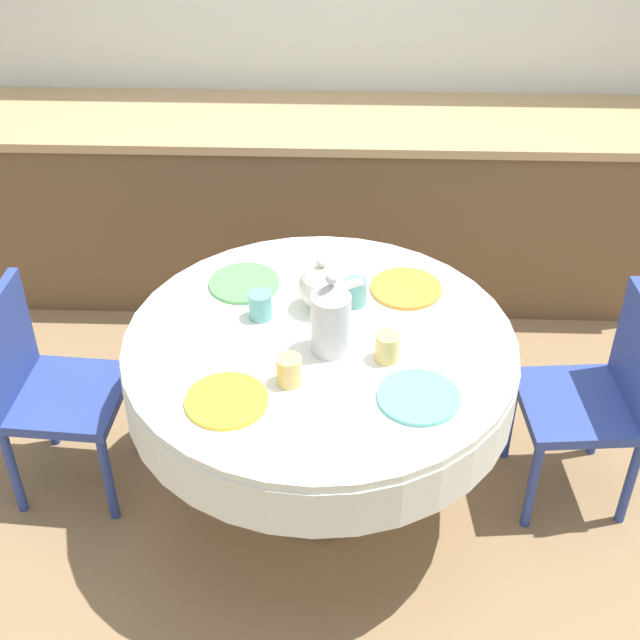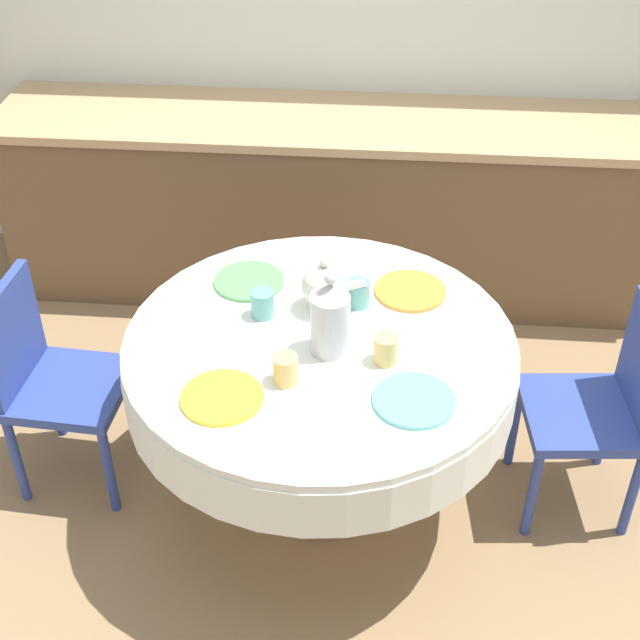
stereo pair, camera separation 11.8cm
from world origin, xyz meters
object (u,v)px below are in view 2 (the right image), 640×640
chair_right (49,375)px  chair_left (604,403)px  teapot (325,286)px  coffee_carafe (330,318)px

chair_right → chair_left: bearing=94.5°
chair_right → teapot: teapot is taller
chair_left → coffee_carafe: coffee_carafe is taller
chair_left → chair_right: 1.98m
chair_left → teapot: teapot is taller
coffee_carafe → chair_left: bearing=8.2°
chair_right → coffee_carafe: size_ratio=2.83×
chair_left → teapot: 1.06m
chair_left → teapot: (-0.99, 0.09, 0.37)m
chair_left → coffee_carafe: bearing=93.2°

